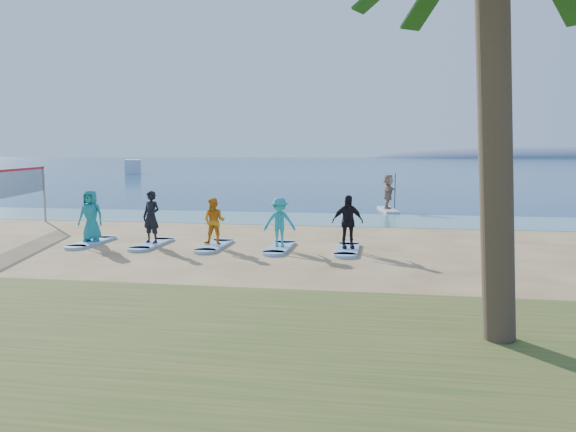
% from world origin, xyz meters
% --- Properties ---
extents(ground, '(600.00, 600.00, 0.00)m').
position_xyz_m(ground, '(0.00, 0.00, 0.00)').
color(ground, tan).
rests_on(ground, ground).
extents(shallow_water, '(600.00, 600.00, 0.00)m').
position_xyz_m(shallow_water, '(0.00, 10.50, 0.01)').
color(shallow_water, teal).
rests_on(shallow_water, ground).
extents(ocean, '(600.00, 600.00, 0.00)m').
position_xyz_m(ocean, '(0.00, 160.00, 0.01)').
color(ocean, navy).
rests_on(ocean, ground).
extents(island_ridge, '(220.00, 56.00, 18.00)m').
position_xyz_m(island_ridge, '(95.00, 300.00, 0.00)').
color(island_ridge, slate).
rests_on(island_ridge, ground).
extents(volleyball_net, '(2.38, 8.79, 2.50)m').
position_xyz_m(volleyball_net, '(-9.77, 3.22, 1.90)').
color(volleyball_net, gray).
rests_on(volleyball_net, ground).
extents(paddleboard, '(1.18, 3.07, 0.12)m').
position_xyz_m(paddleboard, '(4.32, 14.77, 0.06)').
color(paddleboard, silver).
rests_on(paddleboard, ground).
extents(paddleboarder, '(0.75, 1.74, 1.82)m').
position_xyz_m(paddleboarder, '(4.32, 14.77, 1.03)').
color(paddleboarder, tan).
rests_on(paddleboarder, paddleboard).
extents(boat_offshore_a, '(4.95, 7.72, 2.00)m').
position_xyz_m(boat_offshore_a, '(-32.48, 63.05, 0.00)').
color(boat_offshore_a, silver).
rests_on(boat_offshore_a, ground).
extents(boat_offshore_b, '(4.04, 7.21, 1.71)m').
position_xyz_m(boat_offshore_b, '(27.11, 109.57, 0.00)').
color(boat_offshore_b, silver).
rests_on(boat_offshore_b, ground).
extents(surfboard_0, '(0.70, 2.20, 0.09)m').
position_xyz_m(surfboard_0, '(-5.73, 2.21, 0.04)').
color(surfboard_0, '#8BB1D7').
rests_on(surfboard_0, ground).
extents(student_0, '(0.87, 0.59, 1.74)m').
position_xyz_m(student_0, '(-5.73, 2.21, 0.96)').
color(student_0, teal).
rests_on(student_0, surfboard_0).
extents(surfboard_1, '(0.70, 2.20, 0.09)m').
position_xyz_m(surfboard_1, '(-3.56, 2.21, 0.04)').
color(surfboard_1, '#8BB1D7').
rests_on(surfboard_1, ground).
extents(student_1, '(0.72, 0.57, 1.74)m').
position_xyz_m(student_1, '(-3.56, 2.21, 0.96)').
color(student_1, black).
rests_on(student_1, surfboard_1).
extents(surfboard_2, '(0.70, 2.20, 0.09)m').
position_xyz_m(surfboard_2, '(-1.39, 2.21, 0.04)').
color(surfboard_2, '#8BB1D7').
rests_on(surfboard_2, ground).
extents(student_2, '(0.77, 0.61, 1.53)m').
position_xyz_m(student_2, '(-1.39, 2.21, 0.86)').
color(student_2, orange).
rests_on(student_2, surfboard_2).
extents(surfboard_3, '(0.70, 2.20, 0.09)m').
position_xyz_m(surfboard_3, '(0.78, 2.21, 0.04)').
color(surfboard_3, '#8BB1D7').
rests_on(surfboard_3, ground).
extents(student_3, '(1.13, 0.82, 1.57)m').
position_xyz_m(student_3, '(0.78, 2.21, 0.88)').
color(student_3, teal).
rests_on(student_3, surfboard_3).
extents(surfboard_4, '(0.70, 2.20, 0.09)m').
position_xyz_m(surfboard_4, '(2.95, 2.21, 0.04)').
color(surfboard_4, '#8BB1D7').
rests_on(surfboard_4, ground).
extents(student_4, '(1.06, 0.65, 1.68)m').
position_xyz_m(student_4, '(2.95, 2.21, 0.93)').
color(student_4, black).
rests_on(student_4, surfboard_4).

